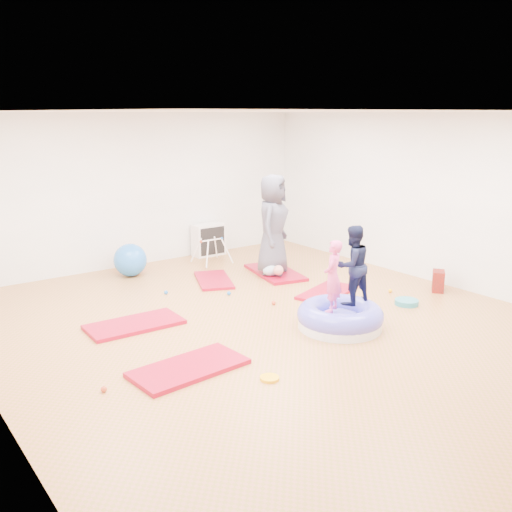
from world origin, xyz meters
TOP-DOWN VIEW (x-y plane):
  - room at (0.00, 0.00)m, footprint 7.01×8.01m
  - gym_mat_front_left at (-1.58, -0.58)m, footprint 1.33×0.74m
  - gym_mat_mid_left at (-1.49, 1.03)m, footprint 1.28×0.67m
  - gym_mat_center_back at (0.49, 2.18)m, footprint 0.92×1.20m
  - gym_mat_right at (1.57, 0.53)m, footprint 1.22×0.88m
  - gym_mat_rear_right at (1.62, 1.92)m, footprint 0.93×1.43m
  - inflatable_cushion at (0.69, -0.64)m, footprint 1.15×1.15m
  - child_pink at (0.51, -0.67)m, footprint 0.41×0.37m
  - child_navy at (0.92, -0.61)m, footprint 0.56×0.45m
  - adult_caregiver at (1.52, 1.87)m, footprint 1.00×0.94m
  - infant at (1.40, 1.69)m, footprint 0.37×0.37m
  - ball_pit_balls at (0.16, 0.59)m, footprint 5.03×2.60m
  - exercise_ball_blue at (-0.50, 3.33)m, footprint 0.58×0.58m
  - exercise_ball_orange at (-0.35, 3.57)m, footprint 0.39×0.39m
  - infant_play_gym at (1.09, 3.20)m, footprint 0.62×0.59m
  - cube_shelf at (1.40, 3.79)m, footprint 0.64×0.31m
  - balance_disc at (2.16, -0.56)m, footprint 0.35×0.35m
  - backpack at (3.10, -0.42)m, footprint 0.34×0.32m
  - yellow_toy at (-1.00, -1.30)m, footprint 0.21×0.21m

SIDE VIEW (x-z plane):
  - yellow_toy at x=-1.00m, z-range 0.00..0.03m
  - gym_mat_center_back at x=0.49m, z-range 0.00..0.04m
  - gym_mat_right at x=1.57m, z-range 0.00..0.05m
  - gym_mat_mid_left at x=-1.49m, z-range 0.00..0.05m
  - gym_mat_front_left at x=-1.58m, z-range 0.00..0.05m
  - gym_mat_rear_right at x=1.62m, z-range 0.00..0.05m
  - ball_pit_balls at x=0.16m, z-range 0.00..0.06m
  - balance_disc at x=2.16m, z-range 0.00..0.08m
  - inflatable_cushion at x=0.69m, z-range -0.04..0.32m
  - infant at x=1.40m, z-range 0.06..0.27m
  - backpack at x=3.10m, z-range 0.00..0.34m
  - exercise_ball_orange at x=-0.35m, z-range 0.00..0.39m
  - exercise_ball_blue at x=-0.50m, z-range 0.00..0.58m
  - infant_play_gym at x=1.09m, z-range 0.08..0.55m
  - cube_shelf at x=1.40m, z-range 0.00..0.64m
  - child_pink at x=0.51m, z-range 0.33..1.27m
  - child_navy at x=0.92m, z-range 0.33..1.41m
  - adult_caregiver at x=1.52m, z-range 0.05..1.78m
  - room at x=0.00m, z-range 0.00..2.80m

